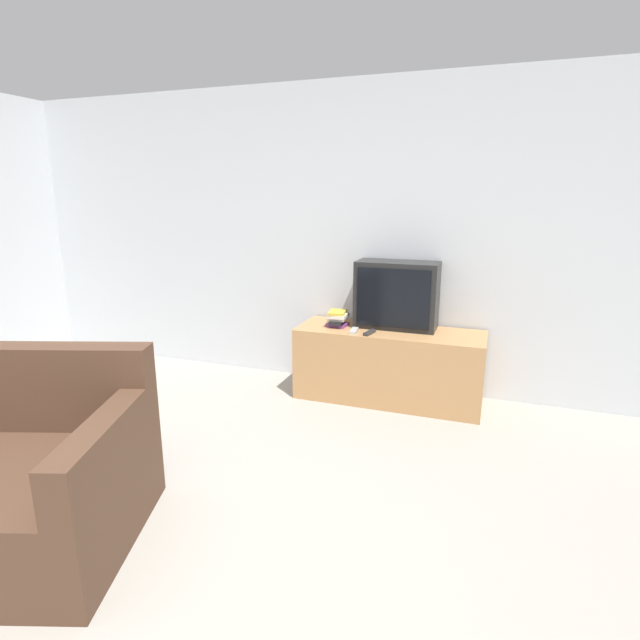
{
  "coord_description": "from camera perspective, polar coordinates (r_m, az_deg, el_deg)",
  "views": [
    {
      "loc": [
        1.49,
        -1.18,
        1.68
      ],
      "look_at": [
        0.31,
        2.13,
        0.79
      ],
      "focal_mm": 28.0,
      "sensor_mm": 36.0,
      "label": 1
    }
  ],
  "objects": [
    {
      "name": "remote_on_stand",
      "position": [
        3.99,
        5.68,
        -1.44
      ],
      "size": [
        0.07,
        0.16,
        0.02
      ],
      "rotation": [
        0.0,
        0.0,
        -0.22
      ],
      "color": "#2D2D2D",
      "rests_on": "tv_stand"
    },
    {
      "name": "ground_plane",
      "position": [
        2.54,
        -26.96,
        -29.09
      ],
      "size": [
        14.0,
        14.0,
        0.0
      ],
      "primitive_type": "plane",
      "color": "#9E998E"
    },
    {
      "name": "television",
      "position": [
        4.16,
        8.76,
        2.85
      ],
      "size": [
        0.67,
        0.31,
        0.55
      ],
      "color": "black",
      "rests_on": "tv_stand"
    },
    {
      "name": "wall_back",
      "position": [
        4.49,
        0.13,
        9.31
      ],
      "size": [
        9.0,
        0.06,
        2.6
      ],
      "color": "silver",
      "rests_on": "ground_plane"
    },
    {
      "name": "remote_secondary",
      "position": [
        4.03,
        3.9,
        -1.24
      ],
      "size": [
        0.07,
        0.16,
        0.02
      ],
      "rotation": [
        0.0,
        0.0,
        0.11
      ],
      "color": "#B7B7B7",
      "rests_on": "tv_stand"
    },
    {
      "name": "tv_stand",
      "position": [
        4.21,
        7.86,
        -5.1
      ],
      "size": [
        1.52,
        0.53,
        0.6
      ],
      "color": "tan",
      "rests_on": "ground_plane"
    },
    {
      "name": "book_stack",
      "position": [
        4.19,
        2.03,
        0.2
      ],
      "size": [
        0.17,
        0.2,
        0.13
      ],
      "color": "#7A3884",
      "rests_on": "tv_stand"
    }
  ]
}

